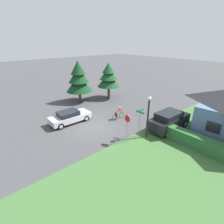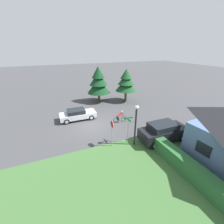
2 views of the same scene
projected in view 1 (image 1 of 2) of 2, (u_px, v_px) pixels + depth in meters
ground_plane at (93, 126)px, 18.37m from camera, size 140.00×140.00×0.00m
hedge_row at (218, 151)px, 13.32m from camera, size 10.88×0.90×1.18m
sedan_left_lane at (70, 117)px, 18.93m from camera, size 1.92×4.46×1.37m
cyclist at (118, 113)px, 19.76m from camera, size 0.44×1.78×1.48m
parked_suv_right at (169, 120)px, 17.50m from camera, size 2.06×4.80×1.88m
stop_sign at (127, 124)px, 14.83m from camera, size 0.67×0.07×2.64m
street_lamp at (148, 111)px, 15.37m from camera, size 0.37×0.37×4.06m
street_name_sign at (140, 118)px, 15.78m from camera, size 0.90×0.90×2.70m
conifer_tall_near at (79, 79)px, 24.52m from camera, size 3.64×3.64×5.79m
conifer_tall_far at (109, 76)px, 25.99m from camera, size 3.38×3.38×5.34m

